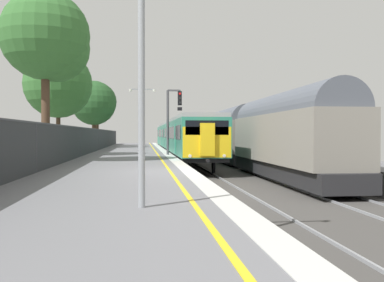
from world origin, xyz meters
The scene contains 11 objects.
ground centered at (2.64, 0.00, -0.61)m, with size 17.40×110.00×1.21m.
commuter_train_at_platform centered at (2.10, 26.16, 1.27)m, with size 2.83×39.82×3.81m.
freight_train_adjacent_track centered at (6.10, 20.22, 1.52)m, with size 2.60×44.80×4.60m.
signal_gantry centered at (0.64, 13.65, 2.90)m, with size 1.10×0.24×4.62m.
platform_lamp_near centered at (-1.44, -8.31, 3.28)m, with size 2.00×0.20×5.55m.
platform_lamp_mid centered at (-1.44, 16.37, 2.99)m, with size 2.00×0.20×4.99m.
platform_back_fence centered at (-5.45, 0.00, 1.01)m, with size 0.07×99.00×1.94m.
background_tree_left centered at (-7.03, 37.34, 5.33)m, with size 4.76×4.76×7.82m.
background_tree_centre centered at (-6.26, 6.19, 6.34)m, with size 4.57×4.57×8.83m.
background_tree_right centered at (-6.69, 30.90, 4.65)m, with size 4.79×4.79×7.23m.
background_tree_back centered at (-7.15, 13.41, 4.77)m, with size 4.61×4.61×7.17m.
Camera 1 is at (-1.41, -17.03, 1.47)m, focal length 40.61 mm.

